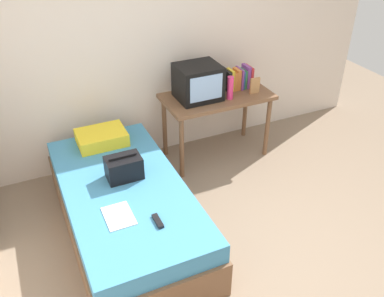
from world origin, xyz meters
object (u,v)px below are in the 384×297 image
(pillow, at_px, (102,137))
(magazine, at_px, (119,216))
(remote_dark, at_px, (158,221))
(bed, at_px, (126,209))
(picture_frame, at_px, (255,86))
(desk, at_px, (217,103))
(book_row, at_px, (238,79))
(tv, at_px, (198,82))
(water_bottle, at_px, (230,88))
(handbag, at_px, (124,168))

(pillow, height_order, magazine, pillow)
(magazine, distance_m, remote_dark, 0.31)
(bed, xyz_separation_m, picture_frame, (1.68, 0.68, 0.58))
(desk, xyz_separation_m, remote_dark, (-1.19, -1.33, -0.13))
(book_row, height_order, picture_frame, book_row)
(book_row, bearing_deg, desk, -167.95)
(desk, xyz_separation_m, book_row, (0.29, 0.06, 0.21))
(tv, xyz_separation_m, magazine, (-1.22, -1.16, -0.42))
(water_bottle, bearing_deg, tv, 153.04)
(magazine, xyz_separation_m, remote_dark, (0.25, -0.18, 0.01))
(bed, relative_size, handbag, 6.67)
(tv, relative_size, picture_frame, 2.56)
(pillow, bearing_deg, water_bottle, -3.39)
(water_bottle, height_order, book_row, book_row)
(handbag, bearing_deg, book_row, 25.86)
(bed, xyz_separation_m, magazine, (-0.14, -0.35, 0.26))
(remote_dark, bearing_deg, tv, 54.31)
(book_row, bearing_deg, tv, -175.16)
(pillow, bearing_deg, remote_dark, -85.73)
(bed, xyz_separation_m, handbag, (0.05, 0.12, 0.36))
(bed, height_order, tv, tv)
(handbag, bearing_deg, pillow, 93.28)
(picture_frame, xyz_separation_m, magazine, (-1.82, -1.02, -0.32))
(tv, xyz_separation_m, picture_frame, (0.60, -0.14, -0.09))
(tv, height_order, book_row, tv)
(water_bottle, height_order, magazine, water_bottle)
(water_bottle, xyz_separation_m, magazine, (-1.51, -1.01, -0.36))
(tv, xyz_separation_m, water_bottle, (0.30, -0.15, -0.06))
(desk, relative_size, tv, 2.64)
(tv, bearing_deg, magazine, -136.29)
(book_row, relative_size, pillow, 0.63)
(magazine, bearing_deg, desk, 38.61)
(pillow, xyz_separation_m, handbag, (0.04, -0.63, 0.04))
(handbag, bearing_deg, remote_dark, -84.76)
(bed, xyz_separation_m, book_row, (1.58, 0.86, 0.61))
(tv, xyz_separation_m, remote_dark, (-0.97, -1.35, -0.41))
(pillow, bearing_deg, magazine, -97.99)
(bed, xyz_separation_m, pillow, (0.01, 0.75, 0.32))
(picture_frame, distance_m, handbag, 1.74)
(picture_frame, bearing_deg, book_row, 117.77)
(bed, relative_size, remote_dark, 12.82)
(bed, height_order, picture_frame, picture_frame)
(picture_frame, relative_size, pillow, 0.37)
(bed, relative_size, pillow, 4.32)
(remote_dark, bearing_deg, bed, 101.25)
(magazine, height_order, remote_dark, remote_dark)
(tv, relative_size, pillow, 0.95)
(desk, distance_m, tv, 0.35)
(desk, distance_m, handbag, 1.42)
(bed, relative_size, magazine, 6.90)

